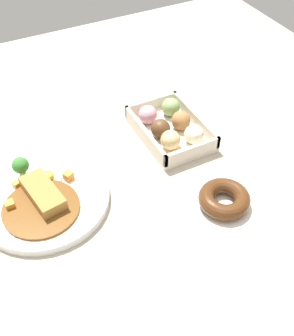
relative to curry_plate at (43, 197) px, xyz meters
The scene contains 4 objects.
ground_plane 0.17m from the curry_plate, 51.64° to the left, with size 1.60×1.60×0.00m, color #B2A893.
curry_plate is the anchor object (origin of this frame).
donut_box 0.34m from the curry_plate, 101.40° to the left, with size 0.20×0.14×0.06m.
chocolate_ring_donut 0.36m from the curry_plate, 61.88° to the left, with size 0.15×0.15×0.03m.
Camera 1 is at (0.48, -0.20, 0.65)m, focal length 45.05 mm.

